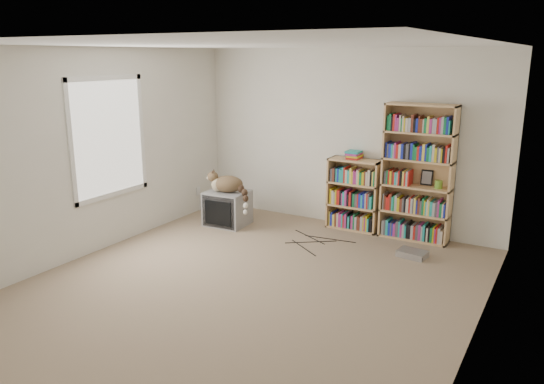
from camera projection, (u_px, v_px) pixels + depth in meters
The scene contains 17 objects.
floor at pixel (253, 285), 5.71m from camera, with size 4.50×5.00×0.01m, color gray.
wall_back at pixel (346, 139), 7.49m from camera, with size 4.50×0.02×2.50m, color silver.
wall_front at pixel (38, 246), 3.30m from camera, with size 4.50×0.02×2.50m, color silver.
wall_left at pixel (97, 152), 6.49m from camera, with size 0.02×5.00×2.50m, color silver.
wall_right at pixel (486, 201), 4.30m from camera, with size 0.02×5.00×2.50m, color silver.
ceiling at pixel (250, 44), 5.08m from camera, with size 4.50×5.00×0.02m, color white.
window at pixel (109, 138), 6.61m from camera, with size 0.02×1.22×1.52m, color white.
crt_tv at pixel (228, 208), 7.69m from camera, with size 0.60×0.56×0.50m.
cat at pixel (230, 187), 7.53m from camera, with size 0.74×0.45×0.53m.
bookcase_tall at pixel (418, 176), 6.94m from camera, with size 0.90×0.30×1.81m.
bookcase_short at pixel (354, 197), 7.46m from camera, with size 0.73×0.30×1.01m.
book_stack at pixel (354, 155), 7.34m from camera, with size 0.20×0.26×0.11m, color red.
green_mug at pixel (439, 184), 6.81m from camera, with size 0.10×0.10×0.11m, color #67A22E.
framed_print at pixel (427, 177), 6.97m from camera, with size 0.15×0.01×0.20m, color black.
dvd_player at pixel (412, 254), 6.49m from camera, with size 0.34×0.24×0.08m, color #ABABB0.
wall_outlet at pixel (198, 191), 8.35m from camera, with size 0.01×0.08×0.13m, color silver.
floor_cables at pixel (294, 237), 7.19m from camera, with size 1.20×0.70×0.01m, color black, non-canonical shape.
Camera 1 is at (2.83, -4.46, 2.40)m, focal length 35.00 mm.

